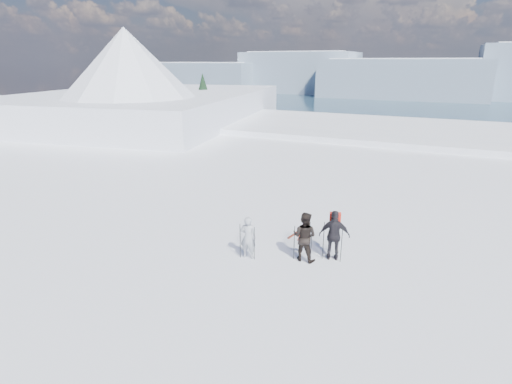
% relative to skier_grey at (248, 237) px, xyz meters
% --- Properties ---
extents(lake_basin, '(820.00, 820.00, 71.62)m').
position_rel_skier_grey_xyz_m(lake_basin, '(1.90, 28.50, -7.25)').
color(lake_basin, white).
rests_on(lake_basin, ground).
extents(far_mountain_range, '(770.00, 110.00, 53.00)m').
position_rel_skier_grey_xyz_m(far_mountain_range, '(31.50, 453.29, -7.94)').
color(far_mountain_range, slate).
rests_on(far_mountain_range, ground).
extents(near_ridge, '(31.37, 35.68, 25.62)m').
position_rel_skier_grey_xyz_m(near_ridge, '(-24.65, 27.69, -4.27)').
color(near_ridge, white).
rests_on(near_ridge, ground).
extents(skier_grey, '(0.59, 0.42, 1.50)m').
position_rel_skier_grey_xyz_m(skier_grey, '(0.00, 0.00, 0.00)').
color(skier_grey, '#999EA7').
rests_on(skier_grey, ground).
extents(skier_dark, '(0.87, 0.70, 1.71)m').
position_rel_skier_grey_xyz_m(skier_dark, '(1.77, 0.66, 0.10)').
color(skier_dark, black).
rests_on(skier_dark, ground).
extents(skier_pack, '(1.10, 0.68, 1.75)m').
position_rel_skier_grey_xyz_m(skier_pack, '(2.66, 1.13, 0.12)').
color(skier_pack, black).
rests_on(skier_pack, ground).
extents(backpack, '(0.41, 0.30, 0.48)m').
position_rel_skier_grey_xyz_m(backpack, '(2.60, 1.37, 1.23)').
color(backpack, red).
rests_on(backpack, skier_pack).
extents(ski_poles, '(3.21, 1.17, 1.34)m').
position_rel_skier_grey_xyz_m(ski_poles, '(1.50, 0.53, -0.12)').
color(ski_poles, black).
rests_on(ski_poles, ground).
extents(skis_loose, '(0.50, 1.69, 0.03)m').
position_rel_skier_grey_xyz_m(skis_loose, '(0.92, 2.83, -0.74)').
color(skis_loose, black).
rests_on(skis_loose, ground).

